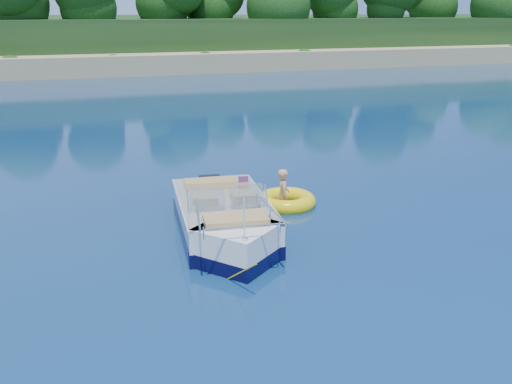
% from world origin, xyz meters
% --- Properties ---
extents(ground, '(160.00, 160.00, 0.00)m').
position_xyz_m(ground, '(0.00, 0.00, 0.00)').
color(ground, '#0A1E4B').
rests_on(ground, ground).
extents(shoreline, '(170.00, 59.00, 6.00)m').
position_xyz_m(shoreline, '(0.00, 63.77, 0.98)').
color(shoreline, tan).
rests_on(shoreline, ground).
extents(motorboat, '(2.27, 5.29, 1.76)m').
position_xyz_m(motorboat, '(-0.40, 1.73, 0.34)').
color(motorboat, white).
rests_on(motorboat, ground).
extents(tow_tube, '(1.62, 1.62, 0.40)m').
position_xyz_m(tow_tube, '(1.64, 3.35, 0.10)').
color(tow_tube, yellow).
rests_on(tow_tube, ground).
extents(boy, '(0.43, 0.78, 1.46)m').
position_xyz_m(boy, '(1.53, 3.31, 0.00)').
color(boy, tan).
rests_on(boy, ground).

